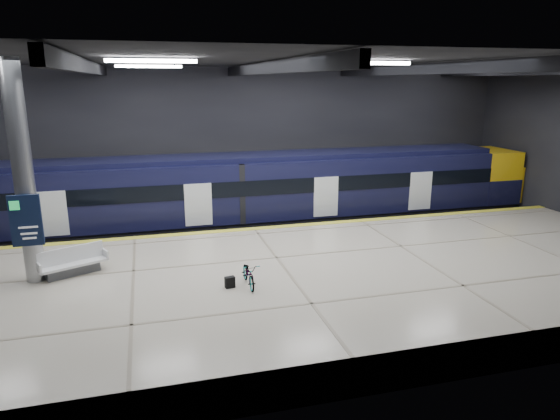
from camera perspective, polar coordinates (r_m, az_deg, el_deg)
name	(u,v)px	position (r m, az deg, el deg)	size (l,w,h in m)	color
ground	(270,276)	(19.49, -1.15, -7.51)	(30.00, 30.00, 0.00)	black
room_shell	(269,127)	(18.13, -1.25, 9.49)	(30.10, 16.10, 8.05)	black
platform	(288,287)	(17.05, 0.90, -8.85)	(30.00, 11.00, 1.10)	beige
safety_strip	(255,229)	(21.65, -2.92, -2.14)	(30.00, 0.40, 0.01)	yellow
rails	(243,233)	(24.53, -4.25, -2.64)	(30.00, 1.52, 0.16)	gray
train	(293,191)	(24.60, 1.50, 2.21)	(29.40, 2.84, 3.79)	black
bench	(72,265)	(17.93, -22.69, -5.78)	(2.34, 1.72, 0.96)	#595B60
bicycle	(249,274)	(15.69, -3.59, -7.28)	(0.52, 1.50, 0.79)	#99999E
pannier_bag	(230,282)	(15.67, -5.75, -8.21)	(0.30, 0.18, 0.35)	black
info_column	(23,177)	(17.15, -27.27, 3.34)	(0.90, 0.78, 6.90)	#9EA0A5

